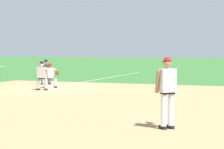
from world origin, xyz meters
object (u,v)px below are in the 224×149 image
(baseball, at_px, (85,98))
(pitcher, at_px, (167,88))
(first_baseman, at_px, (51,74))
(first_base_bag, at_px, (49,87))
(umpire, at_px, (46,71))
(baserunner, at_px, (42,74))

(baseball, relative_size, pitcher, 0.04)
(first_baseman, bearing_deg, first_base_bag, 176.66)
(baseball, bearing_deg, pitcher, -139.07)
(baseball, xyz_separation_m, umpire, (6.05, 5.14, 0.76))
(baseball, relative_size, baserunner, 0.05)
(first_base_bag, relative_size, first_baseman, 0.28)
(first_base_bag, bearing_deg, umpire, 32.07)
(pitcher, relative_size, first_baseman, 1.39)
(first_base_bag, distance_m, umpire, 2.59)
(umpire, bearing_deg, baseball, -139.67)
(baseball, distance_m, umpire, 7.97)
(first_baseman, bearing_deg, baserunner, -170.87)
(baseball, height_order, pitcher, pitcher)
(baseball, relative_size, umpire, 0.05)
(pitcher, xyz_separation_m, first_baseman, (9.50, 8.47, -0.33))
(first_base_bag, height_order, umpire, umpire)
(umpire, bearing_deg, pitcher, -139.39)
(baseball, height_order, first_baseman, first_baseman)
(first_base_bag, bearing_deg, pitcher, -137.71)
(pitcher, bearing_deg, first_base_bag, 42.29)
(first_base_bag, distance_m, first_baseman, 0.71)
(baseball, xyz_separation_m, first_baseman, (4.12, 3.81, 0.69))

